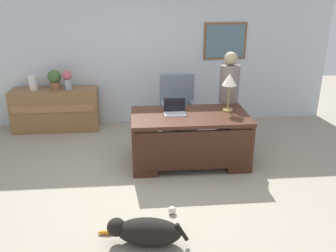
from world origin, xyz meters
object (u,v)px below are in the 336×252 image
(credenza, at_px, (56,110))
(desk_lamp, at_px, (229,82))
(dog_toy_bone, at_px, (106,232))
(vase_empty, at_px, (33,82))
(person_standing, at_px, (228,99))
(armchair, at_px, (178,111))
(laptop, at_px, (175,110))
(potted_plant, at_px, (54,79))
(vase_with_flowers, at_px, (67,79))
(dog_lying, at_px, (145,231))
(dog_toy_ball, at_px, (172,210))
(desk, at_px, (190,138))

(credenza, height_order, desk_lamp, desk_lamp)
(desk_lamp, distance_m, dog_toy_bone, 2.80)
(dog_toy_bone, bearing_deg, vase_empty, 114.59)
(desk_lamp, bearing_deg, person_standing, 75.05)
(armchair, relative_size, laptop, 3.54)
(desk_lamp, height_order, potted_plant, desk_lamp)
(potted_plant, bearing_deg, dog_toy_bone, -71.34)
(dog_toy_bone, bearing_deg, vase_with_flowers, 104.93)
(credenza, distance_m, dog_lying, 3.82)
(desk_lamp, relative_size, dog_toy_bone, 3.03)
(credenza, bearing_deg, person_standing, -18.18)
(vase_with_flowers, bearing_deg, person_standing, -19.86)
(armchair, bearing_deg, dog_toy_bone, -112.41)
(credenza, relative_size, laptop, 4.93)
(desk_lamp, relative_size, vase_empty, 2.10)
(person_standing, bearing_deg, dog_toy_ball, -120.00)
(desk, bearing_deg, vase_empty, 148.44)
(vase_with_flowers, distance_m, dog_toy_bone, 3.52)
(credenza, bearing_deg, potted_plant, 2.04)
(desk, bearing_deg, laptop, 156.62)
(credenza, bearing_deg, vase_with_flowers, 0.29)
(dog_lying, bearing_deg, armchair, 76.86)
(laptop, xyz_separation_m, potted_plant, (-2.05, 1.54, 0.14))
(armchair, distance_m, person_standing, 0.94)
(potted_plant, xyz_separation_m, dog_toy_bone, (1.11, -3.28, -0.96))
(credenza, height_order, laptop, laptop)
(desk, height_order, dog_lying, desk)
(potted_plant, relative_size, dog_toy_ball, 3.77)
(armchair, bearing_deg, person_standing, -25.28)
(armchair, xyz_separation_m, dog_toy_ball, (-0.33, -2.33, -0.45))
(desk_lamp, bearing_deg, dog_toy_ball, -124.19)
(person_standing, xyz_separation_m, desk_lamp, (-0.13, -0.48, 0.42))
(credenza, height_order, potted_plant, potted_plant)
(potted_plant, relative_size, dog_toy_bone, 1.88)
(potted_plant, distance_m, dog_toy_bone, 3.59)
(credenza, relative_size, vase_empty, 5.71)
(vase_with_flowers, distance_m, potted_plant, 0.23)
(credenza, xyz_separation_m, laptop, (2.09, -1.54, 0.45))
(desk, height_order, vase_with_flowers, vase_with_flowers)
(desk_lamp, distance_m, vase_with_flowers, 3.04)
(dog_lying, height_order, laptop, laptop)
(armchair, bearing_deg, vase_with_flowers, 162.46)
(armchair, relative_size, desk_lamp, 1.95)
(dog_toy_bone, bearing_deg, person_standing, 50.28)
(armchair, distance_m, dog_toy_bone, 2.91)
(dog_lying, distance_m, laptop, 2.11)
(laptop, relative_size, vase_empty, 1.16)
(desk, bearing_deg, credenza, 144.70)
(armchair, relative_size, dog_lying, 1.31)
(vase_with_flowers, relative_size, vase_empty, 1.24)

